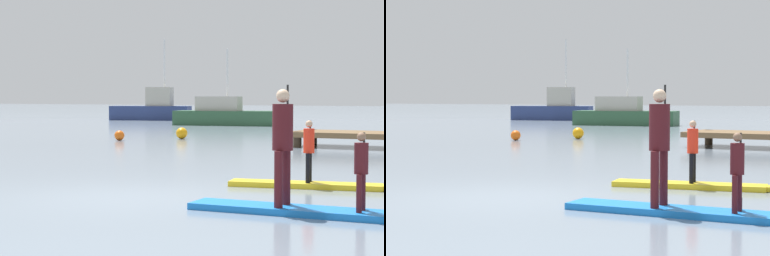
% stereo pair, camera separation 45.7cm
% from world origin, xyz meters
% --- Properties ---
extents(ground_plane, '(240.00, 240.00, 0.00)m').
position_xyz_m(ground_plane, '(0.00, 0.00, 0.00)').
color(ground_plane, gray).
extents(paddleboard_near, '(3.05, 1.11, 0.10)m').
position_xyz_m(paddleboard_near, '(2.21, 2.71, 0.05)').
color(paddleboard_near, gold).
rests_on(paddleboard_near, ground).
extents(paddler_child_solo, '(0.24, 0.40, 1.17)m').
position_xyz_m(paddler_child_solo, '(2.20, 2.72, 0.76)').
color(paddler_child_solo, black).
rests_on(paddler_child_solo, paddleboard_near).
extents(paddleboard_far, '(3.48, 0.80, 0.10)m').
position_xyz_m(paddleboard_far, '(3.15, -0.27, 0.05)').
color(paddleboard_far, blue).
rests_on(paddleboard_far, ground).
extents(paddler_adult, '(0.32, 0.53, 1.79)m').
position_xyz_m(paddler_adult, '(2.83, -0.28, 1.09)').
color(paddler_adult, '#4C1419').
rests_on(paddler_adult, paddleboard_far).
extents(paddler_child_front, '(0.20, 0.39, 1.11)m').
position_xyz_m(paddler_child_front, '(3.98, -0.22, 0.72)').
color(paddler_child_front, '#4C1419').
rests_on(paddler_child_front, paddleboard_far).
extents(fishing_boat_green_midground, '(6.06, 3.23, 5.88)m').
position_xyz_m(fishing_boat_green_midground, '(-20.71, 34.67, 0.82)').
color(fishing_boat_green_midground, navy).
rests_on(fishing_boat_green_midground, ground).
extents(motor_boat_small_navy, '(6.36, 2.93, 4.57)m').
position_xyz_m(motor_boat_small_navy, '(-12.01, 28.56, 0.64)').
color(motor_boat_small_navy, '#2D5638').
rests_on(motor_boat_small_navy, ground).
extents(mooring_buoy_near, '(0.46, 0.46, 0.46)m').
position_xyz_m(mooring_buoy_near, '(-7.49, 15.22, 0.23)').
color(mooring_buoy_near, orange).
rests_on(mooring_buoy_near, ground).
extents(mooring_buoy_mid, '(0.39, 0.39, 0.39)m').
position_xyz_m(mooring_buoy_mid, '(-9.11, 13.14, 0.20)').
color(mooring_buoy_mid, orange).
rests_on(mooring_buoy_mid, ground).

